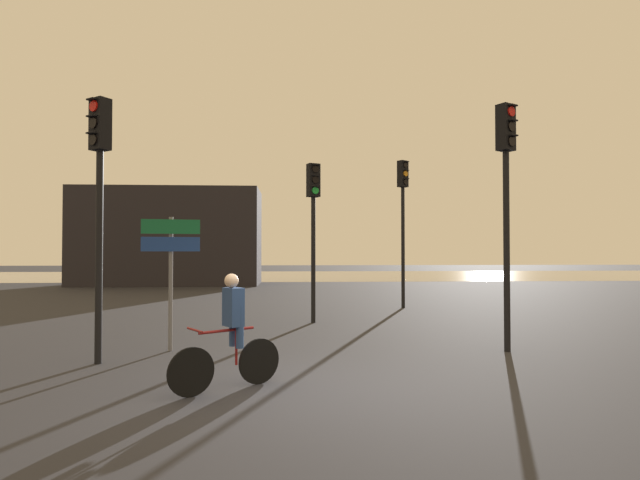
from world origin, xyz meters
TOP-DOWN VIEW (x-y plane):
  - ground_plane at (0.00, 0.00)m, footprint 120.00×120.00m
  - water_strip at (0.00, 32.09)m, footprint 80.00×16.00m
  - distant_building at (-7.21, 22.09)m, footprint 10.24×4.00m
  - traffic_light_near_left at (-3.50, 1.87)m, footprint 0.40×0.42m
  - traffic_light_center at (0.41, 6.54)m, footprint 0.39×0.41m
  - traffic_light_near_right at (3.99, 2.50)m, footprint 0.40×0.42m
  - traffic_light_far_right at (3.60, 9.85)m, footprint 0.40×0.42m
  - direction_sign_post at (-2.52, 2.88)m, footprint 1.09×0.22m
  - cyclist at (-1.02, 0.14)m, footprint 1.42×1.01m

SIDE VIEW (x-z plane):
  - ground_plane at x=0.00m, z-range 0.00..0.00m
  - water_strip at x=0.00m, z-range 0.00..0.01m
  - cyclist at x=-1.02m, z-range 0.01..1.63m
  - direction_sign_post at x=-2.52m, z-range 0.49..3.09m
  - distant_building at x=-7.21m, z-range 0.00..5.47m
  - traffic_light_center at x=0.41m, z-range 0.85..5.15m
  - traffic_light_near_left at x=-3.50m, z-range 0.89..5.47m
  - traffic_light_near_right at x=3.99m, z-range 0.91..5.70m
  - traffic_light_far_right at x=3.60m, z-range 0.94..5.96m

